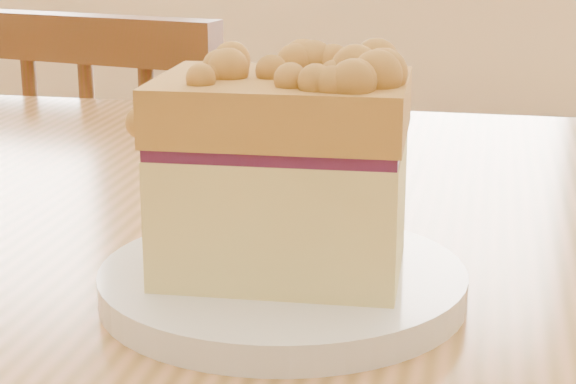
# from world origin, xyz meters

# --- Properties ---
(cafe_table_main) EXTENTS (1.33, 0.96, 0.75)m
(cafe_table_main) POSITION_xyz_m (0.06, 0.06, 0.66)
(cafe_table_main) COLOR #BD8049
(cafe_table_main) RESTS_ON ground
(cafe_chair_main) EXTENTS (0.48, 0.48, 0.84)m
(cafe_chair_main) POSITION_xyz_m (-0.03, 0.71, 0.42)
(cafe_chair_main) COLOR #5A2E18
(cafe_chair_main) RESTS_ON ground
(plate) EXTENTS (0.19, 0.19, 0.02)m
(plate) POSITION_xyz_m (0.22, -0.05, 0.76)
(plate) COLOR white
(plate) RESTS_ON cafe_table_main
(cake_slice) EXTENTS (0.14, 0.10, 0.12)m
(cake_slice) POSITION_xyz_m (0.22, -0.05, 0.82)
(cake_slice) COLOR #FFEF90
(cake_slice) RESTS_ON plate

